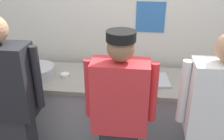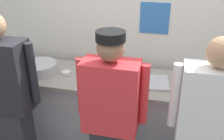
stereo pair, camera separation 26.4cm
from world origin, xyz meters
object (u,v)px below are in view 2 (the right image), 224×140
(plate_stack_front, at_px, (98,78))
(ramekin_green_sauce, at_px, (66,73))
(chef_far_right, at_px, (206,133))
(ramekin_red_sauce, at_px, (211,79))
(squeeze_bottle_primary, at_px, (14,60))
(chef_center, at_px, (111,119))
(chefs_knife, at_px, (224,88))
(deli_cup, at_px, (28,62))
(mixing_bowl_steel, at_px, (39,68))
(sheet_tray, at_px, (148,82))
(chef_near_left, at_px, (7,100))
(squeeze_bottle_secondary, at_px, (15,70))

(plate_stack_front, height_order, ramekin_green_sauce, plate_stack_front)
(chef_far_right, xyz_separation_m, ramekin_red_sauce, (0.11, 0.84, 0.06))
(chef_far_right, bearing_deg, squeeze_bottle_primary, 162.38)
(chef_center, distance_m, chefs_knife, 1.19)
(deli_cup, bearing_deg, mixing_bowl_steel, -33.63)
(chefs_knife, bearing_deg, mixing_bowl_steel, -177.68)
(sheet_tray, bearing_deg, ramekin_red_sauce, 18.02)
(deli_cup, bearing_deg, squeeze_bottle_primary, -134.11)
(chef_near_left, relative_size, deli_cup, 18.84)
(chef_near_left, xyz_separation_m, chef_far_right, (1.72, -0.01, -0.04))
(sheet_tray, height_order, ramekin_red_sauce, ramekin_red_sauce)
(plate_stack_front, bearing_deg, mixing_bowl_steel, 177.27)
(ramekin_green_sauce, bearing_deg, squeeze_bottle_primary, 177.55)
(chef_near_left, xyz_separation_m, chefs_knife, (1.94, 0.68, 0.00))
(chef_center, xyz_separation_m, squeeze_bottle_secondary, (-1.14, 0.43, 0.13))
(squeeze_bottle_primary, bearing_deg, chefs_knife, 1.10)
(squeeze_bottle_primary, distance_m, squeeze_bottle_secondary, 0.25)
(mixing_bowl_steel, bearing_deg, squeeze_bottle_primary, 173.80)
(chef_near_left, relative_size, ramekin_red_sauce, 15.47)
(squeeze_bottle_primary, height_order, ramekin_red_sauce, squeeze_bottle_primary)
(chef_center, relative_size, plate_stack_front, 8.32)
(chef_center, height_order, ramekin_red_sauce, chef_center)
(plate_stack_front, height_order, mixing_bowl_steel, mixing_bowl_steel)
(plate_stack_front, bearing_deg, chef_near_left, -140.45)
(chef_far_right, height_order, chefs_knife, chef_far_right)
(mixing_bowl_steel, height_order, chefs_knife, mixing_bowl_steel)
(chef_center, relative_size, sheet_tray, 3.93)
(chef_far_right, bearing_deg, ramekin_red_sauce, 82.33)
(squeeze_bottle_secondary, distance_m, ramekin_red_sauce, 2.05)
(mixing_bowl_steel, bearing_deg, ramekin_red_sauce, 7.00)
(chef_center, bearing_deg, chef_far_right, -0.68)
(chef_center, xyz_separation_m, chef_far_right, (0.75, -0.01, 0.00))
(chef_near_left, relative_size, chef_center, 1.05)
(ramekin_red_sauce, relative_size, ramekin_green_sauce, 1.15)
(ramekin_green_sauce, bearing_deg, chef_near_left, -117.43)
(chef_center, distance_m, ramekin_green_sauce, 0.89)
(chef_center, bearing_deg, squeeze_bottle_secondary, 159.23)
(squeeze_bottle_primary, distance_m, deli_cup, 0.16)
(deli_cup, bearing_deg, chefs_knife, -1.75)
(sheet_tray, xyz_separation_m, ramekin_green_sauce, (-0.89, -0.01, 0.01))
(chef_far_right, relative_size, chefs_knife, 5.92)
(chef_center, relative_size, chef_far_right, 0.99)
(mixing_bowl_steel, relative_size, deli_cup, 4.35)
(chef_far_right, height_order, squeeze_bottle_primary, chef_far_right)
(squeeze_bottle_secondary, bearing_deg, chefs_knife, 6.72)
(squeeze_bottle_primary, bearing_deg, ramekin_red_sauce, 5.03)
(sheet_tray, bearing_deg, mixing_bowl_steel, -179.01)
(chefs_knife, bearing_deg, sheet_tray, -175.52)
(ramekin_red_sauce, bearing_deg, squeeze_bottle_primary, -174.97)
(chef_near_left, xyz_separation_m, chef_center, (0.96, 0.00, -0.04))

